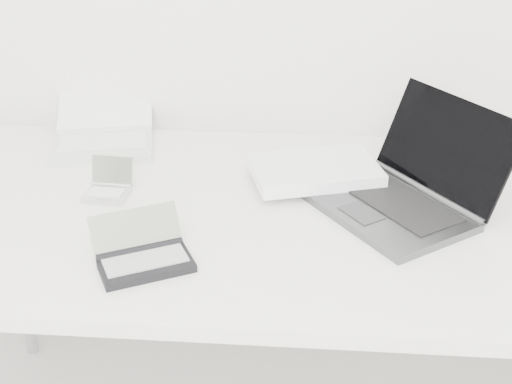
# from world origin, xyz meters

# --- Properties ---
(desk) EXTENTS (1.60, 0.80, 0.73)m
(desk) POSITION_xyz_m (0.00, 1.55, 0.68)
(desk) COLOR white
(desk) RESTS_ON ground
(laptop_large) EXTENTS (0.57, 0.45, 0.21)m
(laptop_large) POSITION_xyz_m (0.20, 1.62, 0.76)
(laptop_large) COLOR #505254
(laptop_large) RESTS_ON desk
(netbook_open_white) EXTENTS (0.30, 0.35, 0.08)m
(netbook_open_white) POSITION_xyz_m (-0.44, 1.85, 0.75)
(netbook_open_white) COLOR silver
(netbook_open_white) RESTS_ON desk
(pda_silver) EXTENTS (0.10, 0.10, 0.07)m
(pda_silver) POSITION_xyz_m (-0.36, 1.59, 0.75)
(pda_silver) COLOR silver
(pda_silver) RESTS_ON desk
(palmtop_charcoal) EXTENTS (0.21, 0.20, 0.08)m
(palmtop_charcoal) POSITION_xyz_m (-0.22, 1.33, 0.75)
(palmtop_charcoal) COLOR black
(palmtop_charcoal) RESTS_ON desk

